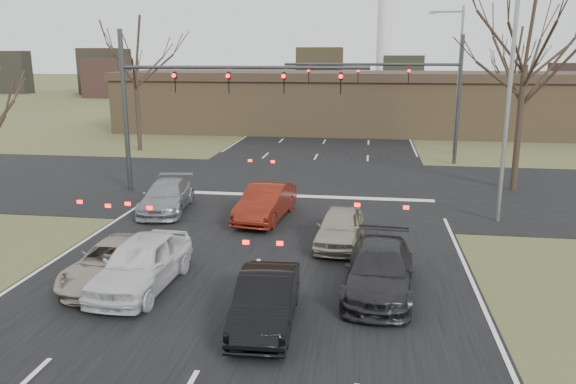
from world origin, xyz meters
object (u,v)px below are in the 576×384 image
streetlight_right_far (456,73)px  car_charcoal_sedan (380,270)px  streetlight_right_near (505,86)px  mast_arm_far (413,84)px  car_silver_suv (115,262)px  car_silver_ahead (340,227)px  car_red_ahead (266,202)px  building (353,102)px  car_black_hatch (266,300)px  mast_arm_near (188,91)px  car_white_sedan (141,263)px  car_grey_ahead (167,196)px

streetlight_right_far → car_charcoal_sedan: size_ratio=2.11×
streetlight_right_near → car_charcoal_sedan: bearing=-121.1°
mast_arm_far → streetlight_right_near: 13.28m
car_silver_suv → car_silver_ahead: bearing=34.1°
car_charcoal_sedan → car_red_ahead: car_red_ahead is taller
building → car_silver_suv: 36.91m
building → car_black_hatch: bearing=-91.4°
mast_arm_near → streetlight_right_far: 20.20m
streetlight_right_far → car_red_ahead: 21.22m
car_silver_suv → car_silver_ahead: 7.97m
car_silver_ahead → car_white_sedan: bearing=-135.4°
mast_arm_far → car_charcoal_sedan: (-2.18, -21.01, -4.33)m
car_white_sedan → car_grey_ahead: bearing=107.6°
building → streetlight_right_far: bearing=-56.4°
mast_arm_near → car_silver_ahead: (7.84, -6.92, -4.40)m
car_white_sedan → car_black_hatch: 4.46m
car_black_hatch → car_grey_ahead: (-6.36, 10.04, -0.01)m
mast_arm_near → car_white_sedan: (2.23, -11.69, -4.29)m
streetlight_right_far → car_grey_ahead: streetlight_right_far is taller
car_red_ahead → car_silver_ahead: bearing=-34.0°
car_silver_suv → car_black_hatch: 5.50m
mast_arm_far → car_charcoal_sedan: bearing=-95.9°
mast_arm_far → car_black_hatch: size_ratio=2.72×
car_white_sedan → car_silver_ahead: 7.37m
mast_arm_far → car_grey_ahead: 18.17m
car_charcoal_sedan → car_grey_ahead: (-9.27, 7.59, -0.02)m
car_grey_ahead → car_silver_ahead: bearing=-31.2°
mast_arm_near → car_red_ahead: 7.50m
car_grey_ahead → car_red_ahead: car_red_ahead is taller
mast_arm_far → car_grey_ahead: (-11.46, -13.41, -4.35)m
streetlight_right_near → car_silver_suv: (-12.82, -8.36, -4.96)m
car_charcoal_sedan → car_red_ahead: (-4.67, 6.92, 0.05)m
streetlight_right_far → car_silver_suv: 29.08m
mast_arm_near → car_grey_ahead: bearing=-90.7°
building → car_white_sedan: (-5.00, -36.69, -1.88)m
car_black_hatch → streetlight_right_near: bearing=50.7°
car_silver_suv → car_charcoal_sedan: bearing=2.7°
car_black_hatch → car_charcoal_sedan: (2.91, 2.45, 0.01)m
car_black_hatch → car_silver_ahead: car_black_hatch is taller
mast_arm_near → car_black_hatch: bearing=-64.8°
mast_arm_far → car_silver_ahead: mast_arm_far is taller
car_silver_suv → car_white_sedan: (1.00, -0.32, 0.15)m
building → car_charcoal_sedan: 36.11m
streetlight_right_far → car_black_hatch: (-8.23, -27.45, -4.91)m
car_silver_suv → car_grey_ahead: (-1.27, 7.95, 0.04)m
streetlight_right_near → car_silver_ahead: 8.83m
car_silver_suv → car_silver_ahead: size_ratio=1.15×
streetlight_right_near → mast_arm_far: bearing=101.5°
car_silver_suv → building: bearing=80.8°
mast_arm_far → car_black_hatch: mast_arm_far is taller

